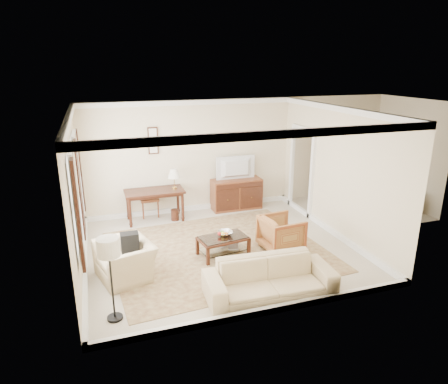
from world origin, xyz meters
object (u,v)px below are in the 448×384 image
writing_desk (154,195)px  striped_armchair (281,232)px  sideboard (236,194)px  tv (237,161)px  club_armchair (125,255)px  coffee_table (223,241)px  sofa (270,273)px

writing_desk → striped_armchair: 3.36m
striped_armchair → sideboard: bearing=-4.9°
writing_desk → tv: bearing=3.9°
striped_armchair → club_armchair: size_ratio=0.77×
sideboard → coffee_table: (-1.21, -2.54, -0.10)m
sideboard → coffee_table: 2.82m
writing_desk → club_armchair: 2.81m
striped_armchair → sofa: (-0.96, -1.54, 0.02)m
striped_armchair → club_armchair: club_armchair is taller
writing_desk → striped_armchair: bearing=-47.9°
sofa → tv: bearing=80.7°
striped_armchair → sofa: size_ratio=0.37×
writing_desk → tv: tv is taller
tv → writing_desk: bearing=3.9°
sideboard → striped_armchair: size_ratio=1.66×
coffee_table → sofa: 1.68m
coffee_table → striped_armchair: size_ratio=1.31×
coffee_table → club_armchair: club_armchair is taller
writing_desk → coffee_table: (1.00, -2.37, -0.36)m
striped_armchair → tv: bearing=-4.9°
writing_desk → striped_armchair: size_ratio=1.79×
tv → striped_armchair: bearing=90.7°
sofa → club_armchair: bearing=151.5°
striped_armchair → sofa: bearing=142.3°
writing_desk → club_armchair: club_armchair is taller
writing_desk → sideboard: size_ratio=1.08×
sideboard → tv: 0.92m
sideboard → club_armchair: bearing=-138.5°
sideboard → tv: (0.00, -0.02, 0.92)m
tv → sofa: 4.37m
coffee_table → striped_armchair: (1.24, -0.12, 0.09)m
club_armchair → sofa: 2.64m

